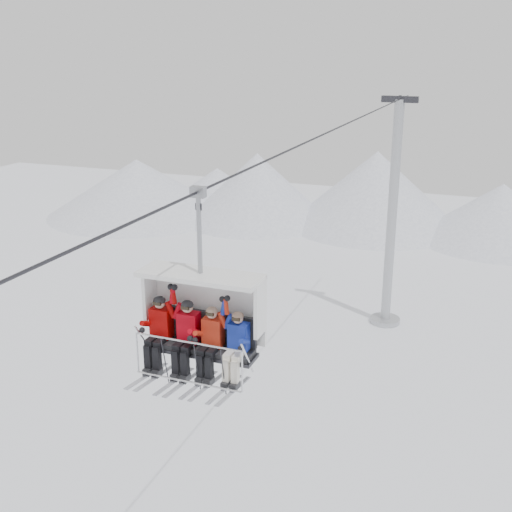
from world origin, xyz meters
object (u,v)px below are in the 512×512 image
(chairlift_carrier, at_px, (204,310))
(skier_center_right, at_px, (211,339))
(lift_tower_right, at_px, (391,231))
(skier_center_left, at_px, (187,334))
(skier_far_right, at_px, (237,344))
(skier_far_left, at_px, (159,329))

(chairlift_carrier, xyz_separation_m, skier_center_right, (0.29, -0.31, -0.50))
(skier_center_right, bearing_deg, lift_tower_right, 90.65)
(lift_tower_right, bearing_deg, chairlift_carrier, -90.00)
(chairlift_carrier, height_order, skier_center_right, chairlift_carrier)
(lift_tower_right, xyz_separation_m, skier_center_right, (0.29, -25.38, 4.44))
(skier_center_left, distance_m, skier_center_right, 0.57)
(skier_far_right, bearing_deg, skier_center_left, 179.52)
(chairlift_carrier, relative_size, skier_center_right, 2.36)
(chairlift_carrier, bearing_deg, skier_far_right, -19.81)
(lift_tower_right, xyz_separation_m, skier_far_left, (-0.94, -25.37, 4.47))
(skier_center_left, height_order, skier_center_right, skier_center_left)
(chairlift_carrier, relative_size, skier_far_right, 2.36)
(skier_far_left, relative_size, skier_center_right, 1.04)
(lift_tower_right, xyz_separation_m, chairlift_carrier, (0.00, -25.07, 4.95))
(skier_center_right, bearing_deg, chairlift_carrier, 132.96)
(skier_far_left, height_order, skier_far_right, skier_far_left)
(lift_tower_right, distance_m, skier_far_left, 25.78)
(chairlift_carrier, relative_size, skier_far_left, 2.26)
(skier_center_left, xyz_separation_m, skier_far_right, (1.15, -0.01, -0.04))
(chairlift_carrier, bearing_deg, skier_center_right, -47.04)
(skier_center_left, bearing_deg, lift_tower_right, 89.37)
(lift_tower_right, height_order, skier_center_right, lift_tower_right)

